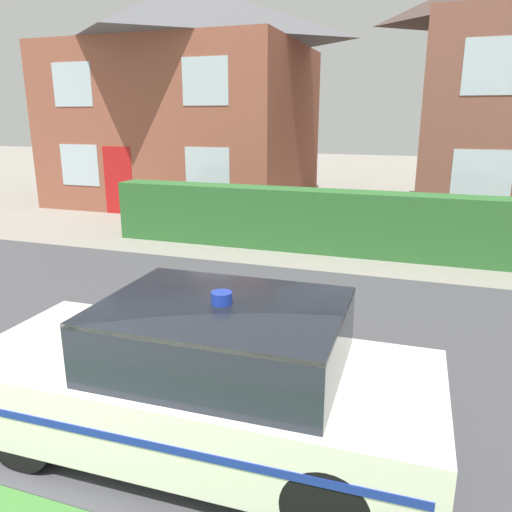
{
  "coord_description": "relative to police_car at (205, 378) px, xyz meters",
  "views": [
    {
      "loc": [
        3.29,
        -1.62,
        2.99
      ],
      "look_at": [
        1.03,
        4.93,
        1.05
      ],
      "focal_mm": 35.0,
      "sensor_mm": 36.0,
      "label": 1
    }
  ],
  "objects": [
    {
      "name": "garden_hedge",
      "position": [
        -0.06,
        7.29,
        0.01
      ],
      "size": [
        10.95,
        0.74,
        1.41
      ],
      "primitive_type": "cube",
      "color": "#2D662D",
      "rests_on": "ground"
    },
    {
      "name": "road_strip",
      "position": [
        -1.53,
        2.33,
        -0.69
      ],
      "size": [
        28.0,
        6.79,
        0.01
      ],
      "primitive_type": "cube",
      "color": "#424247",
      "rests_on": "ground"
    },
    {
      "name": "police_car",
      "position": [
        0.0,
        0.0,
        0.0
      ],
      "size": [
        4.3,
        1.85,
        1.54
      ],
      "rotation": [
        0.0,
        0.0,
        3.16
      ],
      "color": "black",
      "rests_on": "road_strip"
    },
    {
      "name": "house_left",
      "position": [
        -6.62,
        13.03,
        3.04
      ],
      "size": [
        8.53,
        6.94,
        7.33
      ],
      "color": "#93513D",
      "rests_on": "ground"
    }
  ]
}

